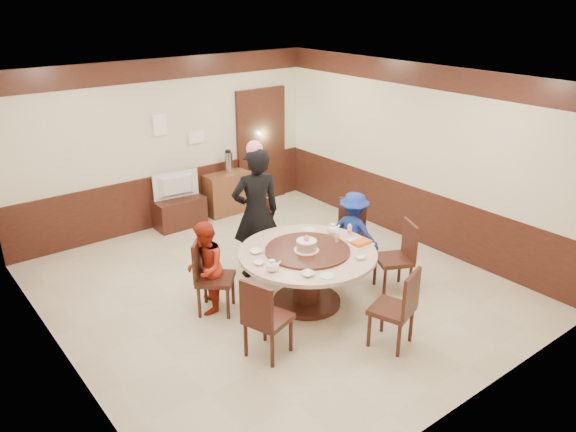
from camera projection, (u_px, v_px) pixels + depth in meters
room at (273, 215)px, 7.30m from camera, size 6.00×6.04×2.84m
banquet_table at (307, 267)px, 7.12m from camera, size 1.75×1.75×0.78m
chair_0 at (348, 245)px, 8.26m from camera, size 0.61×0.60×0.97m
chair_1 at (267, 245)px, 8.26m from camera, size 0.48×0.48×0.97m
chair_2 at (214, 289)px, 7.05m from camera, size 0.62×0.62×0.97m
chair_3 at (267, 331)px, 6.19m from camera, size 0.56×0.56×0.97m
chair_4 at (393, 321)px, 6.37m from camera, size 0.56×0.57×0.97m
chair_5 at (394, 269)px, 7.55m from camera, size 0.59×0.59×0.97m
person_standing at (256, 213)px, 7.73m from camera, size 0.78×0.61×1.87m
person_red at (205, 268)px, 6.95m from camera, size 0.69×0.73×1.19m
person_blue at (353, 232)px, 7.99m from camera, size 0.69×0.87×1.18m
birthday_cake at (306, 245)px, 6.96m from camera, size 0.31×0.31×0.21m
teapot_left at (272, 267)px, 6.52m from camera, size 0.17×0.15×0.13m
teapot_right at (333, 230)px, 7.52m from camera, size 0.17×0.15×0.13m
bowl_0 at (256, 252)px, 6.99m from camera, size 0.15×0.15×0.04m
bowl_1 at (360, 257)px, 6.83m from camera, size 0.14×0.14×0.04m
bowl_2 at (308, 274)px, 6.44m from camera, size 0.16×0.16×0.04m
bowl_3 at (352, 241)px, 7.28m from camera, size 0.15×0.15×0.05m
bowl_4 at (259, 263)px, 6.70m from camera, size 0.13×0.13×0.03m
saucer_near at (327, 276)px, 6.42m from camera, size 0.18×0.18×0.01m
saucer_far at (309, 230)px, 7.66m from camera, size 0.18×0.18×0.01m
shrimp_platter at (361, 243)px, 7.19m from camera, size 0.30×0.20×0.06m
bottle_0 at (337, 238)px, 7.23m from camera, size 0.06×0.06×0.16m
bottle_1 at (350, 231)px, 7.43m from camera, size 0.06×0.06×0.16m
tv_stand at (179, 212)px, 9.62m from camera, size 0.85×0.45×0.50m
television at (177, 186)px, 9.44m from camera, size 0.80×0.19×0.46m
side_cabinet at (227, 193)px, 10.15m from camera, size 0.80×0.40×0.75m
thermos at (228, 163)px, 9.97m from camera, size 0.15×0.15×0.38m
notice_left at (160, 125)px, 9.14m from camera, size 0.25×0.00×0.35m
notice_right at (197, 137)px, 9.62m from camera, size 0.30×0.00×0.22m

